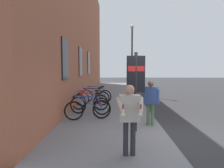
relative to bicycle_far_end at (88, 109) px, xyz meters
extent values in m
plane|color=#2D2D30|center=(4.38, -3.54, -0.51)|extent=(60.00, 60.00, 0.00)
cube|color=slate|center=(6.38, -0.79, -0.45)|extent=(24.00, 3.50, 0.12)
cube|color=#9E563D|center=(7.38, 1.26, 4.31)|extent=(22.00, 0.60, 9.63)
cube|color=black|center=(0.38, 0.94, 1.89)|extent=(0.90, 0.06, 1.60)
cube|color=black|center=(3.88, 0.94, 1.89)|extent=(0.90, 0.06, 1.60)
cube|color=black|center=(7.38, 0.94, 1.89)|extent=(0.90, 0.06, 1.60)
torus|color=black|center=(-0.14, 0.51, -0.03)|extent=(0.25, 0.71, 0.72)
torus|color=black|center=(0.14, -0.50, -0.03)|extent=(0.25, 0.71, 0.72)
cylinder|color=#1E4CA5|center=(0.00, -0.02, 0.25)|extent=(0.30, 0.99, 0.58)
cylinder|color=#1E4CA5|center=(-0.02, 0.06, 0.50)|extent=(0.26, 0.83, 0.09)
cylinder|color=#1E4CA5|center=(0.12, -0.43, 0.22)|extent=(0.08, 0.19, 0.51)
cube|color=black|center=(0.10, -0.35, 0.51)|extent=(0.15, 0.22, 0.06)
cylinder|color=#1E4CA5|center=(-0.13, 0.47, 0.57)|extent=(0.47, 0.15, 0.02)
torus|color=black|center=(0.98, 0.57, -0.03)|extent=(0.22, 0.72, 0.72)
torus|color=black|center=(0.74, -0.45, -0.03)|extent=(0.22, 0.72, 0.72)
cylinder|color=#B21E1E|center=(0.85, 0.03, 0.25)|extent=(0.26, 1.00, 0.58)
cylinder|color=#B21E1E|center=(0.87, 0.11, 0.50)|extent=(0.22, 0.84, 0.09)
cylinder|color=#B21E1E|center=(0.76, -0.38, 0.22)|extent=(0.08, 0.19, 0.51)
cube|color=black|center=(0.78, -0.31, 0.51)|extent=(0.14, 0.22, 0.06)
cylinder|color=#B21E1E|center=(0.97, 0.52, 0.57)|extent=(0.47, 0.13, 0.02)
torus|color=black|center=(1.80, 0.70, -0.03)|extent=(0.16, 0.72, 0.72)
torus|color=black|center=(1.66, -0.34, -0.03)|extent=(0.16, 0.72, 0.72)
cylinder|color=#8C338C|center=(1.73, 0.15, 0.25)|extent=(0.17, 1.01, 0.58)
cylinder|color=#8C338C|center=(1.74, 0.22, 0.50)|extent=(0.15, 0.85, 0.09)
cylinder|color=#8C338C|center=(1.67, -0.27, 0.22)|extent=(0.06, 0.19, 0.51)
cube|color=black|center=(1.68, -0.20, 0.51)|extent=(0.13, 0.21, 0.06)
cylinder|color=#8C338C|center=(1.80, 0.65, 0.57)|extent=(0.48, 0.09, 0.02)
torus|color=black|center=(2.65, 0.66, -0.03)|extent=(0.22, 0.72, 0.72)
torus|color=black|center=(2.88, -0.36, -0.03)|extent=(0.22, 0.72, 0.72)
cylinder|color=black|center=(2.77, 0.13, 0.25)|extent=(0.26, 1.00, 0.58)
cylinder|color=black|center=(2.76, 0.20, 0.50)|extent=(0.22, 0.84, 0.09)
cylinder|color=black|center=(2.87, -0.29, 0.22)|extent=(0.08, 0.19, 0.51)
cube|color=black|center=(2.85, -0.21, 0.51)|extent=(0.14, 0.22, 0.06)
cylinder|color=black|center=(2.66, 0.62, 0.57)|extent=(0.47, 0.13, 0.02)
torus|color=black|center=(3.79, 0.59, -0.03)|extent=(0.17, 0.72, 0.72)
torus|color=black|center=(3.62, -0.44, -0.03)|extent=(0.17, 0.72, 0.72)
cylinder|color=#1E4CA5|center=(3.70, 0.05, 0.25)|extent=(0.20, 1.01, 0.58)
cylinder|color=#1E4CA5|center=(3.71, 0.12, 0.50)|extent=(0.17, 0.85, 0.09)
cylinder|color=#1E4CA5|center=(3.63, -0.37, 0.22)|extent=(0.06, 0.19, 0.51)
cube|color=black|center=(3.65, -0.30, 0.51)|extent=(0.13, 0.21, 0.06)
cylinder|color=#1E4CA5|center=(3.78, 0.54, 0.57)|extent=(0.48, 0.10, 0.02)
cylinder|color=black|center=(-1.38, -1.63, 0.81)|extent=(0.10, 0.10, 2.40)
cube|color=black|center=(-1.38, -1.63, 1.36)|extent=(0.13, 0.56, 1.10)
cube|color=red|center=(-1.38, -1.63, 1.53)|extent=(0.14, 0.50, 0.16)
cylinder|color=#4C724C|center=(-0.77, -2.26, -0.02)|extent=(0.11, 0.11, 0.75)
cylinder|color=#4C724C|center=(-0.71, -2.12, -0.02)|extent=(0.11, 0.11, 0.75)
cube|color=#334C8C|center=(-0.74, -2.19, 0.64)|extent=(0.39, 0.49, 0.56)
sphere|color=brown|center=(-0.74, -2.19, 1.03)|extent=(0.20, 0.20, 0.20)
cylinder|color=#334C8C|center=(-0.85, -2.42, 0.60)|extent=(0.09, 0.09, 0.50)
cylinder|color=#334C8C|center=(-0.63, -1.97, 0.60)|extent=(0.09, 0.09, 0.50)
cylinder|color=#26262D|center=(-3.11, -1.40, 0.00)|extent=(0.11, 0.11, 0.77)
cylinder|color=#26262D|center=(-3.12, -1.24, 0.00)|extent=(0.11, 0.11, 0.77)
cube|color=#B2A599|center=(-3.12, -1.32, 0.68)|extent=(0.25, 0.46, 0.58)
sphere|color=tan|center=(-3.12, -1.32, 1.08)|extent=(0.21, 0.21, 0.21)
cylinder|color=#B2A599|center=(-3.28, -1.55, 0.77)|extent=(0.42, 0.15, 0.32)
cone|color=white|center=(-3.46, -1.52, 0.68)|extent=(0.13, 0.10, 0.16)
cylinder|color=brown|center=(-3.46, -1.52, 0.78)|extent=(0.06, 0.04, 0.11)
cylinder|color=#B2A599|center=(-3.31, -1.12, 0.77)|extent=(0.42, 0.20, 0.32)
cone|color=white|center=(-3.48, -1.17, 0.68)|extent=(0.13, 0.10, 0.16)
cylinder|color=brown|center=(-3.48, -1.17, 0.78)|extent=(0.06, 0.04, 0.11)
cylinder|color=#333338|center=(7.68, -2.24, 2.01)|extent=(0.12, 0.12, 4.81)
sphere|color=silver|center=(7.68, -2.24, 4.54)|extent=(0.28, 0.28, 0.28)
camera|label=1|loc=(-7.52, -1.01, 1.56)|focal=32.74mm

